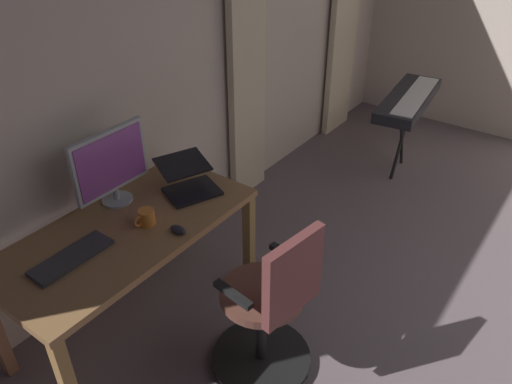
{
  "coord_description": "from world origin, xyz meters",
  "views": [
    {
      "loc": [
        2.59,
        -0.81,
        2.36
      ],
      "look_at": [
        0.88,
        -2.06,
        0.99
      ],
      "focal_mm": 35.08,
      "sensor_mm": 36.0,
      "label": 1
    }
  ],
  "objects_px": {
    "laptop": "(189,181)",
    "mug_coffee": "(146,217)",
    "computer_monitor": "(111,164)",
    "office_chair": "(270,309)",
    "piano_keyboard": "(408,101)",
    "computer_keyboard": "(71,257)",
    "computer_mouse": "(178,230)",
    "desk": "(128,240)"
  },
  "relations": [
    {
      "from": "desk",
      "to": "piano_keyboard",
      "type": "xyz_separation_m",
      "value": [
        -2.69,
        0.53,
        0.05
      ]
    },
    {
      "from": "office_chair",
      "to": "laptop",
      "type": "bearing_deg",
      "value": 77.82
    },
    {
      "from": "computer_mouse",
      "to": "mug_coffee",
      "type": "xyz_separation_m",
      "value": [
        0.05,
        -0.19,
        0.03
      ]
    },
    {
      "from": "desk",
      "to": "computer_mouse",
      "type": "distance_m",
      "value": 0.32
    },
    {
      "from": "office_chair",
      "to": "desk",
      "type": "bearing_deg",
      "value": 110.67
    },
    {
      "from": "computer_keyboard",
      "to": "laptop",
      "type": "relative_size",
      "value": 0.94
    },
    {
      "from": "piano_keyboard",
      "to": "office_chair",
      "type": "bearing_deg",
      "value": -0.33
    },
    {
      "from": "desk",
      "to": "computer_monitor",
      "type": "distance_m",
      "value": 0.44
    },
    {
      "from": "mug_coffee",
      "to": "computer_monitor",
      "type": "bearing_deg",
      "value": -101.09
    },
    {
      "from": "piano_keyboard",
      "to": "computer_mouse",
      "type": "bearing_deg",
      "value": -13.11
    },
    {
      "from": "office_chair",
      "to": "laptop",
      "type": "relative_size",
      "value": 2.23
    },
    {
      "from": "computer_keyboard",
      "to": "piano_keyboard",
      "type": "relative_size",
      "value": 0.38
    },
    {
      "from": "computer_monitor",
      "to": "laptop",
      "type": "bearing_deg",
      "value": 142.33
    },
    {
      "from": "office_chair",
      "to": "mug_coffee",
      "type": "xyz_separation_m",
      "value": [
        0.1,
        -0.76,
        0.31
      ]
    },
    {
      "from": "office_chair",
      "to": "mug_coffee",
      "type": "distance_m",
      "value": 0.82
    },
    {
      "from": "desk",
      "to": "office_chair",
      "type": "relative_size",
      "value": 1.47
    },
    {
      "from": "computer_keyboard",
      "to": "laptop",
      "type": "xyz_separation_m",
      "value": [
        -0.83,
        0.03,
        0.05
      ]
    },
    {
      "from": "computer_mouse",
      "to": "desk",
      "type": "bearing_deg",
      "value": -63.35
    },
    {
      "from": "office_chair",
      "to": "computer_keyboard",
      "type": "xyz_separation_m",
      "value": [
        0.53,
        -0.84,
        0.28
      ]
    },
    {
      "from": "mug_coffee",
      "to": "piano_keyboard",
      "type": "bearing_deg",
      "value": 170.04
    },
    {
      "from": "computer_mouse",
      "to": "mug_coffee",
      "type": "height_order",
      "value": "mug_coffee"
    },
    {
      "from": "mug_coffee",
      "to": "office_chair",
      "type": "bearing_deg",
      "value": 97.53
    },
    {
      "from": "office_chair",
      "to": "laptop",
      "type": "xyz_separation_m",
      "value": [
        -0.3,
        -0.81,
        0.33
      ]
    },
    {
      "from": "computer_mouse",
      "to": "laptop",
      "type": "bearing_deg",
      "value": -145.11
    },
    {
      "from": "computer_monitor",
      "to": "mug_coffee",
      "type": "bearing_deg",
      "value": 78.91
    },
    {
      "from": "computer_mouse",
      "to": "mug_coffee",
      "type": "relative_size",
      "value": 0.75
    },
    {
      "from": "computer_mouse",
      "to": "piano_keyboard",
      "type": "distance_m",
      "value": 2.57
    },
    {
      "from": "laptop",
      "to": "computer_mouse",
      "type": "bearing_deg",
      "value": 57.46
    },
    {
      "from": "laptop",
      "to": "mug_coffee",
      "type": "height_order",
      "value": "laptop"
    },
    {
      "from": "laptop",
      "to": "piano_keyboard",
      "type": "relative_size",
      "value": 0.41
    },
    {
      "from": "piano_keyboard",
      "to": "computer_monitor",
      "type": "bearing_deg",
      "value": -24.08
    },
    {
      "from": "desk",
      "to": "mug_coffee",
      "type": "distance_m",
      "value": 0.18
    },
    {
      "from": "office_chair",
      "to": "mug_coffee",
      "type": "height_order",
      "value": "office_chair"
    },
    {
      "from": "laptop",
      "to": "computer_keyboard",
      "type": "bearing_deg",
      "value": 20.5
    },
    {
      "from": "computer_keyboard",
      "to": "mug_coffee",
      "type": "height_order",
      "value": "mug_coffee"
    },
    {
      "from": "laptop",
      "to": "piano_keyboard",
      "type": "distance_m",
      "value": 2.26
    },
    {
      "from": "office_chair",
      "to": "mug_coffee",
      "type": "bearing_deg",
      "value": 105.62
    },
    {
      "from": "laptop",
      "to": "piano_keyboard",
      "type": "height_order",
      "value": "laptop"
    },
    {
      "from": "mug_coffee",
      "to": "laptop",
      "type": "bearing_deg",
      "value": -172.07
    },
    {
      "from": "office_chair",
      "to": "computer_monitor",
      "type": "relative_size",
      "value": 2.01
    },
    {
      "from": "computer_monitor",
      "to": "computer_mouse",
      "type": "distance_m",
      "value": 0.55
    },
    {
      "from": "desk",
      "to": "computer_keyboard",
      "type": "xyz_separation_m",
      "value": [
        0.34,
        -0.01,
        0.1
      ]
    }
  ]
}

